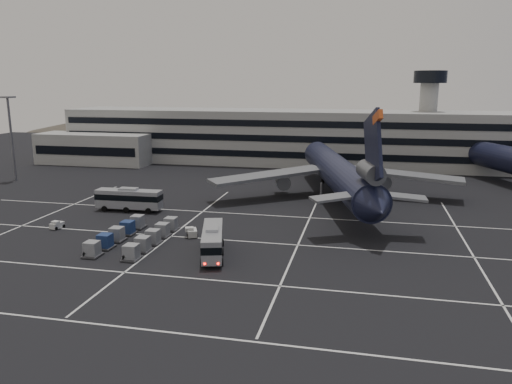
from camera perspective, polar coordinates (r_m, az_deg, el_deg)
ground at (r=65.92m, az=-6.14°, el=-6.41°), size 260.00×260.00×0.00m
lane_markings at (r=66.28m, az=-5.15°, el=-6.28°), size 90.00×55.62×0.01m
terminal at (r=132.99m, az=2.41°, el=6.26°), size 125.00×26.00×24.00m
hills at (r=231.43m, az=11.86°, el=3.91°), size 352.00×180.00×44.00m
lightpole_left at (r=120.81m, az=-26.27°, el=6.71°), size 2.40×2.40×18.28m
trijet_main at (r=91.15m, az=9.35°, el=2.19°), size 45.94×56.95×18.08m
bus_near at (r=62.59m, az=-4.99°, el=-5.45°), size 5.23×10.85×3.74m
bus_far at (r=86.29m, az=-14.32°, el=-0.71°), size 11.27×3.12×3.95m
tug_a at (r=79.57m, az=-21.82°, el=-3.52°), size 1.56×2.17×1.27m
tug_b at (r=70.68m, az=-7.32°, el=-4.58°), size 2.17×2.62×1.46m
uld_cluster at (r=69.49m, az=-13.68°, el=-4.88°), size 7.32×15.03×1.96m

